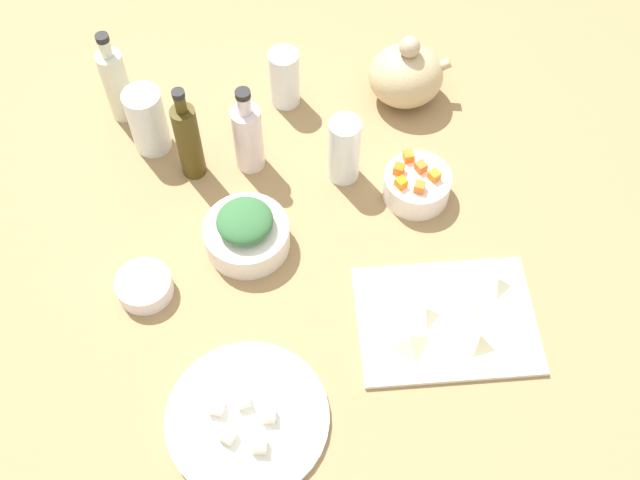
{
  "coord_description": "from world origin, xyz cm",
  "views": [
    {
      "loc": [
        -9.25,
        -71.88,
        121.01
      ],
      "look_at": [
        0.0,
        0.0,
        8.0
      ],
      "focal_mm": 43.7,
      "sensor_mm": 36.0,
      "label": 1
    }
  ],
  "objects_px": {
    "cutting_board": "(446,320)",
    "drinking_glass_1": "(284,78)",
    "bottle_1": "(188,140)",
    "drinking_glass_0": "(344,150)",
    "bottle_0": "(248,136)",
    "teapot": "(406,75)",
    "bowl_greens": "(247,236)",
    "drinking_glass_2": "(148,121)",
    "plate_tofu": "(247,418)",
    "bottle_2": "(116,84)",
    "bowl_small_side": "(144,286)",
    "bowl_carrots": "(417,186)"
  },
  "relations": [
    {
      "from": "plate_tofu",
      "to": "bottle_1",
      "type": "height_order",
      "value": "bottle_1"
    },
    {
      "from": "drinking_glass_2",
      "to": "bowl_carrots",
      "type": "bearing_deg",
      "value": -20.81
    },
    {
      "from": "bottle_2",
      "to": "drinking_glass_1",
      "type": "bearing_deg",
      "value": -0.76
    },
    {
      "from": "plate_tofu",
      "to": "bowl_carrots",
      "type": "distance_m",
      "value": 0.53
    },
    {
      "from": "plate_tofu",
      "to": "drinking_glass_1",
      "type": "relative_size",
      "value": 2.05
    },
    {
      "from": "cutting_board",
      "to": "drinking_glass_0",
      "type": "relative_size",
      "value": 2.08
    },
    {
      "from": "bottle_2",
      "to": "teapot",
      "type": "bearing_deg",
      "value": -2.6
    },
    {
      "from": "bowl_greens",
      "to": "teapot",
      "type": "height_order",
      "value": "teapot"
    },
    {
      "from": "bottle_1",
      "to": "drinking_glass_0",
      "type": "bearing_deg",
      "value": -8.96
    },
    {
      "from": "bowl_carrots",
      "to": "bottle_1",
      "type": "height_order",
      "value": "bottle_1"
    },
    {
      "from": "bowl_greens",
      "to": "bowl_small_side",
      "type": "height_order",
      "value": "bowl_greens"
    },
    {
      "from": "bottle_2",
      "to": "bottle_0",
      "type": "bearing_deg",
      "value": -33.21
    },
    {
      "from": "bottle_1",
      "to": "bottle_2",
      "type": "distance_m",
      "value": 0.21
    },
    {
      "from": "teapot",
      "to": "bottle_2",
      "type": "height_order",
      "value": "bottle_2"
    },
    {
      "from": "bowl_greens",
      "to": "drinking_glass_2",
      "type": "height_order",
      "value": "drinking_glass_2"
    },
    {
      "from": "bowl_small_side",
      "to": "drinking_glass_1",
      "type": "xyz_separation_m",
      "value": [
        0.29,
        0.41,
        0.04
      ]
    },
    {
      "from": "cutting_board",
      "to": "bottle_1",
      "type": "height_order",
      "value": "bottle_1"
    },
    {
      "from": "bowl_greens",
      "to": "drinking_glass_0",
      "type": "xyz_separation_m",
      "value": [
        0.19,
        0.14,
        0.04
      ]
    },
    {
      "from": "bottle_0",
      "to": "drinking_glass_0",
      "type": "xyz_separation_m",
      "value": [
        0.17,
        -0.05,
        -0.01
      ]
    },
    {
      "from": "drinking_glass_1",
      "to": "bottle_2",
      "type": "bearing_deg",
      "value": 179.24
    },
    {
      "from": "plate_tofu",
      "to": "drinking_glass_2",
      "type": "relative_size",
      "value": 1.85
    },
    {
      "from": "cutting_board",
      "to": "drinking_glass_1",
      "type": "xyz_separation_m",
      "value": [
        -0.22,
        0.53,
        0.06
      ]
    },
    {
      "from": "drinking_glass_0",
      "to": "bottle_2",
      "type": "bearing_deg",
      "value": 153.41
    },
    {
      "from": "bowl_greens",
      "to": "drinking_glass_2",
      "type": "relative_size",
      "value": 1.09
    },
    {
      "from": "plate_tofu",
      "to": "bowl_carrots",
      "type": "bearing_deg",
      "value": 48.92
    },
    {
      "from": "cutting_board",
      "to": "drinking_glass_0",
      "type": "xyz_separation_m",
      "value": [
        -0.13,
        0.33,
        0.07
      ]
    },
    {
      "from": "bottle_1",
      "to": "drinking_glass_0",
      "type": "height_order",
      "value": "bottle_1"
    },
    {
      "from": "plate_tofu",
      "to": "bottle_0",
      "type": "relative_size",
      "value": 1.32
    },
    {
      "from": "cutting_board",
      "to": "bottle_0",
      "type": "height_order",
      "value": "bottle_0"
    },
    {
      "from": "bowl_carrots",
      "to": "drinking_glass_0",
      "type": "distance_m",
      "value": 0.15
    },
    {
      "from": "bowl_carrots",
      "to": "bowl_greens",
      "type": "bearing_deg",
      "value": -167.6
    },
    {
      "from": "cutting_board",
      "to": "drinking_glass_1",
      "type": "relative_size",
      "value": 2.38
    },
    {
      "from": "bottle_0",
      "to": "bowl_small_side",
      "type": "bearing_deg",
      "value": -128.0
    },
    {
      "from": "teapot",
      "to": "drinking_glass_1",
      "type": "bearing_deg",
      "value": 174.93
    },
    {
      "from": "bottle_1",
      "to": "bowl_carrots",
      "type": "bearing_deg",
      "value": -14.99
    },
    {
      "from": "plate_tofu",
      "to": "bowl_small_side",
      "type": "xyz_separation_m",
      "value": [
        -0.16,
        0.25,
        0.01
      ]
    },
    {
      "from": "bottle_0",
      "to": "bowl_greens",
      "type": "bearing_deg",
      "value": -96.21
    },
    {
      "from": "teapot",
      "to": "drinking_glass_0",
      "type": "height_order",
      "value": "teapot"
    },
    {
      "from": "bowl_carrots",
      "to": "bottle_2",
      "type": "relative_size",
      "value": 0.6
    },
    {
      "from": "plate_tofu",
      "to": "drinking_glass_1",
      "type": "xyz_separation_m",
      "value": [
        0.13,
        0.66,
        0.06
      ]
    },
    {
      "from": "bottle_2",
      "to": "drinking_glass_2",
      "type": "distance_m",
      "value": 0.11
    },
    {
      "from": "plate_tofu",
      "to": "bottle_2",
      "type": "xyz_separation_m",
      "value": [
        -0.19,
        0.67,
        0.08
      ]
    },
    {
      "from": "bottle_0",
      "to": "drinking_glass_1",
      "type": "bearing_deg",
      "value": 61.56
    },
    {
      "from": "plate_tofu",
      "to": "drinking_glass_2",
      "type": "bearing_deg",
      "value": 103.39
    },
    {
      "from": "cutting_board",
      "to": "plate_tofu",
      "type": "relative_size",
      "value": 1.16
    },
    {
      "from": "plate_tofu",
      "to": "bowl_greens",
      "type": "distance_m",
      "value": 0.33
    },
    {
      "from": "drinking_glass_0",
      "to": "drinking_glass_2",
      "type": "bearing_deg",
      "value": 161.55
    },
    {
      "from": "bowl_carrots",
      "to": "bottle_1",
      "type": "bearing_deg",
      "value": 165.01
    },
    {
      "from": "cutting_board",
      "to": "drinking_glass_2",
      "type": "height_order",
      "value": "drinking_glass_2"
    },
    {
      "from": "bottle_1",
      "to": "bottle_2",
      "type": "xyz_separation_m",
      "value": [
        -0.13,
        0.16,
        -0.0
      ]
    }
  ]
}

